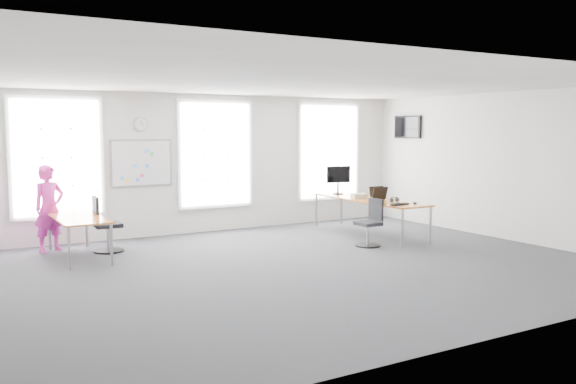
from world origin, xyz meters
TOP-DOWN VIEW (x-y plane):
  - floor at (0.00, 0.00)m, footprint 10.00×10.00m
  - ceiling at (0.00, 0.00)m, footprint 10.00×10.00m
  - wall_back at (0.00, 4.00)m, footprint 10.00×0.00m
  - wall_front at (0.00, -4.00)m, footprint 10.00×0.00m
  - wall_right at (5.00, 0.00)m, footprint 0.00×10.00m
  - window_left at (-3.00, 3.97)m, footprint 1.60×0.06m
  - window_mid at (0.30, 3.97)m, footprint 1.60×0.06m
  - window_right at (3.30, 3.97)m, footprint 1.60×0.06m
  - desk_right at (2.96, 1.94)m, footprint 0.83×3.13m
  - desk_left at (-2.92, 2.61)m, footprint 0.79×1.98m
  - chair_right at (2.15, 0.84)m, footprint 0.49×0.49m
  - chair_left at (-2.41, 2.83)m, footprint 0.55×0.55m
  - person at (-3.26, 3.41)m, footprint 0.68×0.56m
  - whiteboard at (-1.35, 3.97)m, footprint 1.20×0.03m
  - wall_clock at (-1.35, 3.97)m, footprint 0.30×0.04m
  - tv at (4.95, 3.00)m, footprint 0.06×0.90m
  - keyboard at (2.82, 0.78)m, footprint 0.48×0.29m
  - mouse at (3.19, 0.75)m, footprint 0.09×0.12m
  - lens_cap at (3.04, 1.05)m, footprint 0.07×0.07m
  - headphones at (3.05, 1.21)m, footprint 0.18×0.09m
  - laptop_sleeve at (2.96, 1.62)m, footprint 0.36×0.21m
  - paper_stack at (2.84, 2.13)m, footprint 0.34×0.28m
  - monitor at (2.97, 3.07)m, footprint 0.58×0.24m

SIDE VIEW (x-z plane):
  - floor at x=0.00m, z-range 0.00..0.00m
  - chair_right at x=2.15m, z-range -0.06..0.86m
  - chair_left at x=-2.41m, z-range -0.06..0.97m
  - desk_left at x=-2.92m, z-range 0.30..1.02m
  - desk_right at x=2.96m, z-range 0.33..1.09m
  - lens_cap at x=3.04m, z-range 0.76..0.77m
  - keyboard at x=2.82m, z-range 0.76..0.78m
  - mouse at x=3.19m, z-range 0.76..0.80m
  - person at x=-3.26m, z-range 0.00..1.60m
  - headphones at x=3.05m, z-range 0.76..0.86m
  - paper_stack at x=2.84m, z-range 0.76..0.87m
  - laptop_sleeve at x=2.96m, z-range 0.76..1.05m
  - monitor at x=2.97m, z-range 0.83..1.47m
  - wall_back at x=0.00m, z-range -3.50..6.50m
  - wall_front at x=0.00m, z-range -3.50..6.50m
  - wall_right at x=5.00m, z-range -3.50..6.50m
  - whiteboard at x=-1.35m, z-range 1.10..2.00m
  - window_left at x=-3.00m, z-range 0.60..2.80m
  - window_mid at x=0.30m, z-range 0.60..2.80m
  - window_right at x=3.30m, z-range 0.60..2.80m
  - tv at x=4.95m, z-range 2.02..2.57m
  - wall_clock at x=-1.35m, z-range 2.20..2.50m
  - ceiling at x=0.00m, z-range 3.00..3.00m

